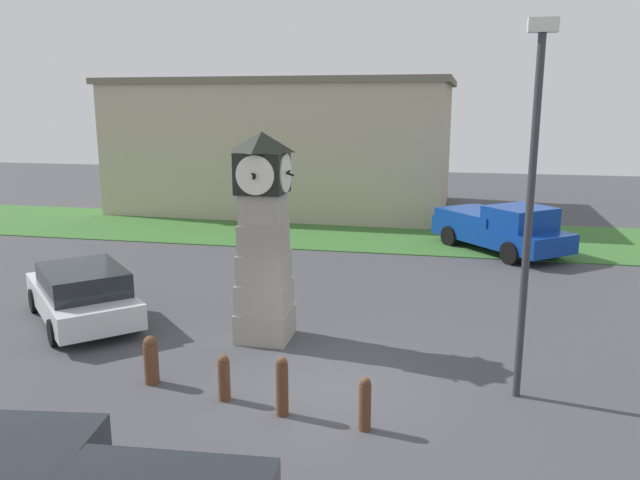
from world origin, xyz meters
name	(u,v)px	position (x,y,z in m)	size (l,w,h in m)	color
ground_plane	(329,388)	(0.00, 0.00, 0.00)	(81.21, 81.21, 0.00)	#424247
clock_tower	(264,242)	(-2.02, 2.34, 2.35)	(1.42, 1.42, 4.89)	#9B968B
bollard_near_tower	(365,403)	(0.89, -1.43, 0.49)	(0.21, 0.21, 0.97)	brown
bollard_mid_row	(282,386)	(-0.63, -1.21, 0.57)	(0.23, 0.23, 1.12)	brown
bollard_far_row	(224,377)	(-1.86, -0.87, 0.46)	(0.23, 0.23, 0.91)	brown
bollard_end_row	(151,359)	(-3.54, -0.49, 0.51)	(0.29, 0.29, 1.00)	brown
car_far_lot	(82,293)	(-6.92, 2.49, 0.76)	(4.61, 4.64, 1.48)	silver
pickup_truck	(501,227)	(4.09, 12.71, 0.93)	(5.15, 5.54, 1.85)	navy
street_lamp_near_road	(531,191)	(3.58, 0.44, 3.96)	(0.50, 0.24, 6.92)	#333338
warehouse_blue_far	(290,144)	(-6.39, 21.57, 3.35)	(17.37, 10.97, 6.69)	#B7A88E
grass_verge_far	(447,237)	(2.12, 14.89, 0.02)	(48.73, 6.95, 0.04)	#386B2D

